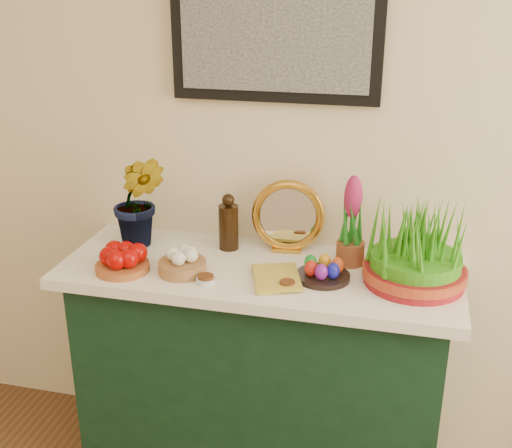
{
  "coord_description": "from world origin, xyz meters",
  "views": [
    {
      "loc": [
        0.16,
        0.01,
        1.86
      ],
      "look_at": [
        -0.31,
        1.95,
        1.07
      ],
      "focal_mm": 45.0,
      "sensor_mm": 36.0,
      "label": 1
    }
  ],
  "objects": [
    {
      "name": "spice_dish_right",
      "position": [
        -0.19,
        1.86,
        0.9
      ],
      "size": [
        0.06,
        0.06,
        0.03
      ],
      "color": "silver",
      "rests_on": "tablecloth"
    },
    {
      "name": "book",
      "position": [
        -0.3,
        1.88,
        0.9
      ],
      "size": [
        0.19,
        0.24,
        0.03
      ],
      "primitive_type": "imported",
      "rotation": [
        0.0,
        0.0,
        0.31
      ],
      "color": "gold",
      "rests_on": "tablecloth"
    },
    {
      "name": "mirror",
      "position": [
        -0.25,
        2.17,
        1.02
      ],
      "size": [
        0.27,
        0.09,
        0.27
      ],
      "color": "gold",
      "rests_on": "tablecloth"
    },
    {
      "name": "hyacinth_pink",
      "position": [
        -0.01,
        2.11,
        1.04
      ],
      "size": [
        0.1,
        0.1,
        0.33
      ],
      "color": "brown",
      "rests_on": "tablecloth"
    },
    {
      "name": "sideboard",
      "position": [
        -0.31,
        2.0,
        0.42
      ],
      "size": [
        1.3,
        0.45,
        0.85
      ],
      "primitive_type": "cube",
      "color": "#12311D",
      "rests_on": "ground"
    },
    {
      "name": "egg_plate",
      "position": [
        -0.08,
        1.96,
        0.92
      ],
      "size": [
        0.19,
        0.19,
        0.08
      ],
      "color": "black",
      "rests_on": "tablecloth"
    },
    {
      "name": "spice_dish_left",
      "position": [
        -0.46,
        1.84,
        0.9
      ],
      "size": [
        0.07,
        0.07,
        0.03
      ],
      "color": "silver",
      "rests_on": "tablecloth"
    },
    {
      "name": "wheatgrass_sabzeh",
      "position": [
        0.22,
        2.0,
        1.01
      ],
      "size": [
        0.34,
        0.34,
        0.28
      ],
      "color": "maroon",
      "rests_on": "tablecloth"
    },
    {
      "name": "garlic_basket",
      "position": [
        -0.56,
        1.89,
        0.93
      ],
      "size": [
        0.18,
        0.18,
        0.09
      ],
      "color": "#AE7B46",
      "rests_on": "tablecloth"
    },
    {
      "name": "apple_bowl",
      "position": [
        -0.77,
        1.86,
        0.93
      ],
      "size": [
        0.22,
        0.22,
        0.09
      ],
      "color": "#A55426",
      "rests_on": "tablecloth"
    },
    {
      "name": "tablecloth",
      "position": [
        -0.31,
        2.0,
        0.87
      ],
      "size": [
        1.4,
        0.55,
        0.04
      ],
      "primitive_type": "cube",
      "color": "white",
      "rests_on": "sideboard"
    },
    {
      "name": "vinegar_cruet",
      "position": [
        -0.46,
        2.13,
        0.98
      ],
      "size": [
        0.07,
        0.07,
        0.22
      ],
      "color": "black",
      "rests_on": "tablecloth"
    },
    {
      "name": "hyacinth_green",
      "position": [
        -0.79,
        2.08,
        1.13
      ],
      "size": [
        0.26,
        0.24,
        0.47
      ],
      "primitive_type": "imported",
      "rotation": [
        0.0,
        0.0,
        0.16
      ],
      "color": "#1E791D",
      "rests_on": "tablecloth"
    }
  ]
}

